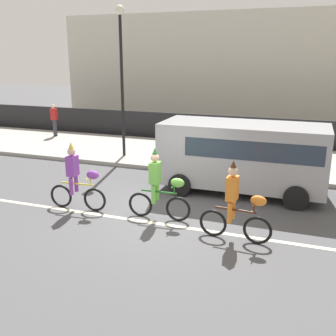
% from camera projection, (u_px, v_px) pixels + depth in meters
% --- Properties ---
extents(ground_plane, '(80.00, 80.00, 0.00)m').
position_uv_depth(ground_plane, '(164.00, 216.00, 10.56)').
color(ground_plane, '#4C4C4F').
extents(road_centre_line, '(36.00, 0.14, 0.01)m').
position_uv_depth(road_centre_line, '(157.00, 223.00, 10.10)').
color(road_centre_line, beige).
rests_on(road_centre_line, ground).
extents(sidewalk_curb, '(60.00, 5.00, 0.15)m').
position_uv_depth(sidewalk_curb, '(218.00, 157.00, 16.42)').
color(sidewalk_curb, '#9E9B93').
rests_on(sidewalk_curb, ground).
extents(fence_line, '(40.00, 0.08, 1.40)m').
position_uv_depth(fence_line, '(232.00, 130.00, 18.87)').
color(fence_line, black).
rests_on(fence_line, ground).
extents(building_backdrop, '(28.00, 8.00, 6.63)m').
position_uv_depth(building_backdrop, '(291.00, 69.00, 25.25)').
color(building_backdrop, beige).
rests_on(building_backdrop, ground).
extents(parade_cyclist_purple, '(1.72, 0.50, 1.92)m').
position_uv_depth(parade_cyclist_purple, '(77.00, 181.00, 10.83)').
color(parade_cyclist_purple, black).
rests_on(parade_cyclist_purple, ground).
extents(parade_cyclist_lime, '(1.72, 0.50, 1.92)m').
position_uv_depth(parade_cyclist_lime, '(159.00, 189.00, 10.18)').
color(parade_cyclist_lime, black).
rests_on(parade_cyclist_lime, ground).
extents(parade_cyclist_orange, '(1.72, 0.50, 1.92)m').
position_uv_depth(parade_cyclist_orange, '(236.00, 206.00, 8.98)').
color(parade_cyclist_orange, black).
rests_on(parade_cyclist_orange, ground).
extents(parked_van_grey, '(5.00, 2.22, 2.18)m').
position_uv_depth(parked_van_grey, '(245.00, 153.00, 12.11)').
color(parked_van_grey, '#99999E').
rests_on(parked_van_grey, ground).
extents(street_lamp_post, '(0.36, 0.36, 5.86)m').
position_uv_depth(street_lamp_post, '(121.00, 60.00, 15.35)').
color(street_lamp_post, black).
rests_on(street_lamp_post, sidewalk_curb).
extents(pedestrian_onlooker, '(0.32, 0.20, 1.62)m').
position_uv_depth(pedestrian_onlooker, '(54.00, 119.00, 20.14)').
color(pedestrian_onlooker, '#33333D').
rests_on(pedestrian_onlooker, sidewalk_curb).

